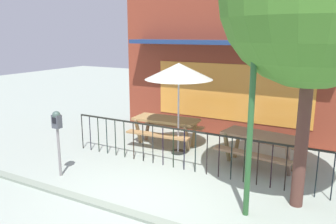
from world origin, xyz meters
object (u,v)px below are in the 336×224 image
(picnic_table_right, at_px, (261,141))
(parking_meter_near, at_px, (57,126))
(street_lamp, at_px, (253,76))
(patio_umbrella, at_px, (179,72))
(picnic_table_left, at_px, (166,124))

(picnic_table_right, height_order, parking_meter_near, parking_meter_near)
(parking_meter_near, distance_m, street_lamp, 4.28)
(picnic_table_right, relative_size, patio_umbrella, 0.84)
(patio_umbrella, height_order, street_lamp, street_lamp)
(picnic_table_left, bearing_deg, street_lamp, -40.73)
(parking_meter_near, xyz_separation_m, street_lamp, (4.07, 0.35, 1.28))
(parking_meter_near, bearing_deg, picnic_table_right, 36.18)
(patio_umbrella, distance_m, street_lamp, 3.32)
(patio_umbrella, bearing_deg, parking_meter_near, -122.05)
(patio_umbrella, bearing_deg, picnic_table_left, 144.33)
(picnic_table_left, height_order, patio_umbrella, patio_umbrella)
(patio_umbrella, bearing_deg, picnic_table_right, 4.20)
(patio_umbrella, xyz_separation_m, parking_meter_near, (-1.61, -2.57, -1.01))
(picnic_table_left, xyz_separation_m, parking_meter_near, (-0.99, -3.01, 0.52))
(picnic_table_left, xyz_separation_m, patio_umbrella, (0.61, -0.44, 1.53))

